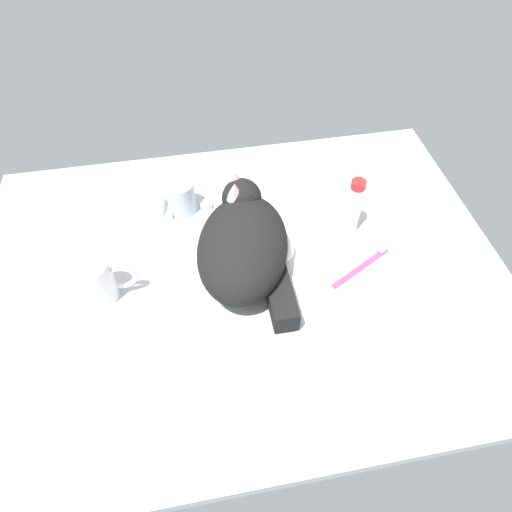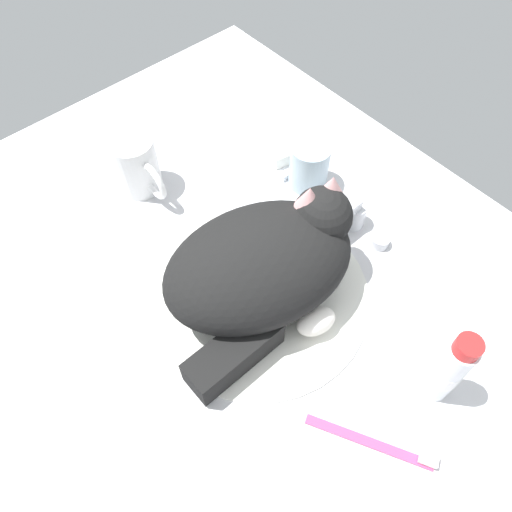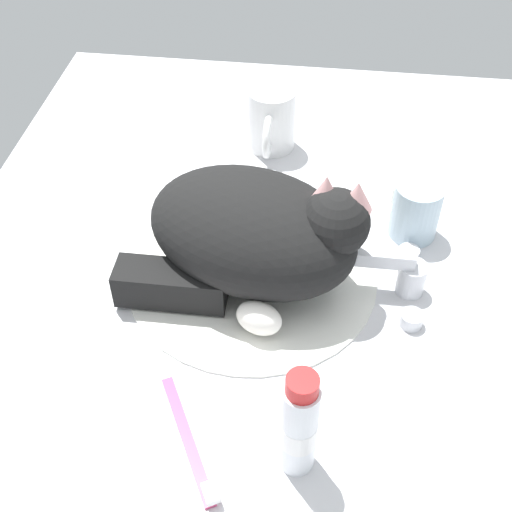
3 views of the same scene
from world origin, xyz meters
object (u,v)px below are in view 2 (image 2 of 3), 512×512
(toothpaste_bottle, at_px, (449,370))
(toothbrush, at_px, (377,444))
(soap_bar, at_px, (280,149))
(faucet, at_px, (348,217))
(cat, at_px, (264,265))
(coffee_mug, at_px, (137,165))
(rinse_cup, at_px, (309,166))

(toothpaste_bottle, relative_size, toothbrush, 0.96)
(soap_bar, bearing_deg, faucet, -7.31)
(cat, relative_size, toothbrush, 2.11)
(cat, bearing_deg, coffee_mug, -177.27)
(faucet, bearing_deg, cat, -88.56)
(toothbrush, bearing_deg, toothpaste_bottle, 89.31)
(soap_bar, xyz_separation_m, toothpaste_bottle, (0.44, -0.13, 0.04))
(cat, distance_m, toothpaste_bottle, 0.26)
(toothpaste_bottle, bearing_deg, toothbrush, -90.69)
(coffee_mug, distance_m, soap_bar, 0.24)
(rinse_cup, height_order, soap_bar, rinse_cup)
(cat, relative_size, coffee_mug, 2.63)
(coffee_mug, distance_m, toothbrush, 0.54)
(rinse_cup, height_order, toothbrush, rinse_cup)
(coffee_mug, distance_m, toothpaste_bottle, 0.55)
(soap_bar, bearing_deg, coffee_mug, -116.27)
(faucet, bearing_deg, toothpaste_bottle, -22.74)
(rinse_cup, bearing_deg, toothbrush, -33.33)
(toothbrush, bearing_deg, faucet, 139.38)
(faucet, distance_m, soap_bar, 0.18)
(coffee_mug, bearing_deg, cat, 2.73)
(cat, bearing_deg, toothpaste_bottle, 16.29)
(faucet, height_order, toothbrush, faucet)
(rinse_cup, distance_m, soap_bar, 0.07)
(soap_bar, relative_size, toothbrush, 0.41)
(coffee_mug, height_order, toothpaste_bottle, toothpaste_bottle)
(cat, height_order, coffee_mug, cat)
(coffee_mug, relative_size, rinse_cup, 1.47)
(cat, bearing_deg, toothbrush, -8.56)
(toothbrush, bearing_deg, rinse_cup, 146.67)
(faucet, height_order, toothpaste_bottle, toothpaste_bottle)
(cat, bearing_deg, soap_bar, 132.48)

